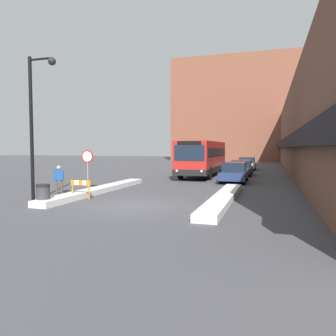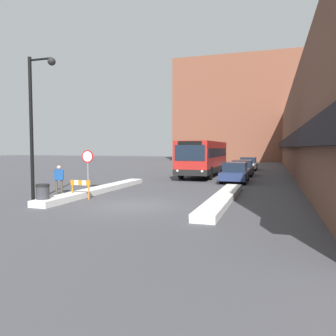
# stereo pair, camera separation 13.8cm
# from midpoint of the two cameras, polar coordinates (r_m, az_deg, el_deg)

# --- Properties ---
(ground_plane) EXTENTS (160.00, 160.00, 0.00)m
(ground_plane) POSITION_cam_midpoint_polar(r_m,az_deg,el_deg) (14.53, -6.27, -6.55)
(ground_plane) COLOR #47474C
(building_row_right) EXTENTS (5.50, 60.00, 8.61)m
(building_row_right) POSITION_cam_midpoint_polar(r_m,az_deg,el_deg) (37.40, 23.87, 5.92)
(building_row_right) COLOR brown
(building_row_right) RESTS_ON ground_plane
(building_backdrop_far) EXTENTS (26.00, 8.00, 19.88)m
(building_backdrop_far) POSITION_cam_midpoint_polar(r_m,az_deg,el_deg) (66.47, 12.37, 9.85)
(building_backdrop_far) COLOR brown
(building_backdrop_far) RESTS_ON ground_plane
(snow_bank_left) EXTENTS (0.90, 10.65, 0.29)m
(snow_bank_left) POSITION_cam_midpoint_polar(r_m,az_deg,el_deg) (19.20, -11.98, -3.71)
(snow_bank_left) COLOR silver
(snow_bank_left) RESTS_ON ground_plane
(snow_bank_right) EXTENTS (0.90, 9.75, 0.30)m
(snow_bank_right) POSITION_cam_midpoint_polar(r_m,az_deg,el_deg) (15.80, 9.37, -5.20)
(snow_bank_right) COLOR silver
(snow_bank_right) RESTS_ON ground_plane
(city_bus) EXTENTS (2.66, 10.57, 3.08)m
(city_bus) POSITION_cam_midpoint_polar(r_m,az_deg,el_deg) (29.42, 5.94, 1.85)
(city_bus) COLOR red
(city_bus) RESTS_ON ground_plane
(parked_car_front) EXTENTS (1.85, 4.38, 1.48)m
(parked_car_front) POSITION_cam_midpoint_polar(r_m,az_deg,el_deg) (24.70, 11.33, -0.71)
(parked_car_front) COLOR navy
(parked_car_front) RESTS_ON ground_plane
(parked_car_middle) EXTENTS (1.94, 4.77, 1.40)m
(parked_car_middle) POSITION_cam_midpoint_polar(r_m,az_deg,el_deg) (31.01, 12.54, 0.06)
(parked_car_middle) COLOR #38383D
(parked_car_middle) RESTS_ON ground_plane
(parked_car_back) EXTENTS (1.93, 4.59, 1.46)m
(parked_car_back) POSITION_cam_midpoint_polar(r_m,az_deg,el_deg) (38.72, 13.48, 0.76)
(parked_car_back) COLOR silver
(parked_car_back) RESTS_ON ground_plane
(stop_sign) EXTENTS (0.76, 0.08, 2.41)m
(stop_sign) POSITION_cam_midpoint_polar(r_m,az_deg,el_deg) (20.11, -14.05, 1.18)
(stop_sign) COLOR gray
(stop_sign) RESTS_ON ground_plane
(street_lamp) EXTENTS (1.46, 0.36, 6.73)m
(street_lamp) POSITION_cam_midpoint_polar(r_m,az_deg,el_deg) (16.53, -22.23, 8.83)
(street_lamp) COLOR black
(street_lamp) RESTS_ON ground_plane
(pedestrian) EXTENTS (0.42, 0.45, 1.58)m
(pedestrian) POSITION_cam_midpoint_polar(r_m,az_deg,el_deg) (18.81, -18.67, -1.51)
(pedestrian) COLOR brown
(pedestrian) RESTS_ON ground_plane
(trash_bin) EXTENTS (0.59, 0.59, 0.95)m
(trash_bin) POSITION_cam_midpoint_polar(r_m,az_deg,el_deg) (15.39, -21.15, -4.40)
(trash_bin) COLOR #38383D
(trash_bin) RESTS_ON ground_plane
(construction_barricade) EXTENTS (1.10, 0.06, 0.94)m
(construction_barricade) POSITION_cam_midpoint_polar(r_m,az_deg,el_deg) (16.71, -15.20, -3.02)
(construction_barricade) COLOR orange
(construction_barricade) RESTS_ON ground_plane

